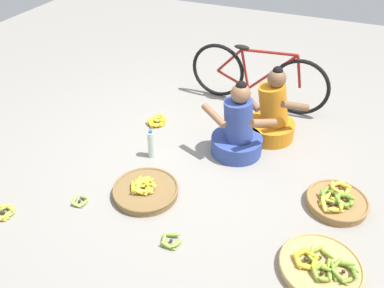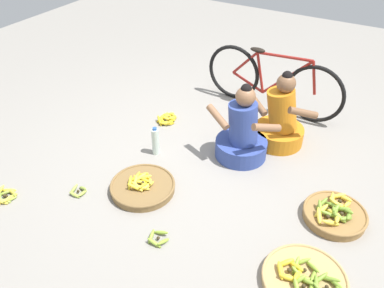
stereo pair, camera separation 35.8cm
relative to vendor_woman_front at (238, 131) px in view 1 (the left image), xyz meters
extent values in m
plane|color=gray|center=(-0.28, -0.30, -0.26)|extent=(10.00, 10.00, 0.00)
cylinder|color=#334793|center=(0.00, 0.00, -0.17)|extent=(0.52, 0.52, 0.18)
cylinder|color=#334793|center=(0.00, 0.00, 0.13)|extent=(0.33, 0.29, 0.44)
sphere|color=#8C6042|center=(0.00, 0.00, 0.42)|extent=(0.19, 0.19, 0.19)
sphere|color=black|center=(0.00, 0.00, 0.50)|extent=(0.10, 0.10, 0.10)
cylinder|color=#8C6042|center=(-0.21, -0.14, 0.21)|extent=(0.31, 0.20, 0.16)
cylinder|color=#8C6042|center=(0.26, -0.08, 0.21)|extent=(0.24, 0.29, 0.16)
cylinder|color=orange|center=(0.24, 0.42, -0.17)|extent=(0.52, 0.52, 0.18)
cylinder|color=orange|center=(0.24, 0.42, 0.14)|extent=(0.40, 0.34, 0.47)
sphere|color=brown|center=(0.24, 0.42, 0.44)|extent=(0.19, 0.19, 0.19)
sphere|color=black|center=(0.24, 0.42, 0.51)|extent=(0.10, 0.10, 0.10)
cylinder|color=brown|center=(0.02, 0.27, 0.22)|extent=(0.29, 0.23, 0.16)
cylinder|color=brown|center=(0.48, 0.33, 0.22)|extent=(0.28, 0.25, 0.16)
torus|color=black|center=(-0.60, 1.07, 0.08)|extent=(0.69, 0.08, 0.68)
torus|color=black|center=(0.42, 1.01, 0.08)|extent=(0.69, 0.08, 0.68)
cylinder|color=maroon|center=(0.07, 1.03, 0.19)|extent=(0.55, 0.06, 0.55)
cylinder|color=maroon|center=(-0.25, 1.05, 0.17)|extent=(0.15, 0.04, 0.49)
cylinder|color=maroon|center=(0.01, 1.03, 0.43)|extent=(0.65, 0.07, 0.08)
cylinder|color=maroon|center=(-0.40, 1.05, 0.01)|extent=(0.42, 0.05, 0.18)
cylinder|color=maroon|center=(-0.46, 1.06, 0.24)|extent=(0.32, 0.05, 0.35)
cylinder|color=maroon|center=(0.38, 1.01, 0.27)|extent=(0.11, 0.04, 0.38)
ellipsoid|color=black|center=(-0.31, 1.05, 0.44)|extent=(0.18, 0.08, 0.05)
cylinder|color=brown|center=(-0.55, -0.93, -0.23)|extent=(0.58, 0.58, 0.07)
torus|color=brown|center=(-0.55, -0.93, -0.19)|extent=(0.59, 0.59, 0.02)
ellipsoid|color=yellow|center=(-0.48, -0.93, -0.17)|extent=(0.04, 0.15, 0.07)
ellipsoid|color=yellow|center=(-0.50, -0.88, -0.16)|extent=(0.13, 0.14, 0.09)
ellipsoid|color=yellow|center=(-0.58, -0.87, -0.16)|extent=(0.15, 0.09, 0.09)
ellipsoid|color=yellow|center=(-0.61, -0.90, -0.16)|extent=(0.10, 0.15, 0.08)
ellipsoid|color=yellow|center=(-0.61, -0.96, -0.16)|extent=(0.10, 0.15, 0.08)
ellipsoid|color=yellow|center=(-0.57, -0.99, -0.17)|extent=(0.16, 0.07, 0.06)
ellipsoid|color=yellow|center=(-0.52, -0.99, -0.17)|extent=(0.15, 0.10, 0.07)
sphere|color=#382D19|center=(-0.55, -0.93, -0.17)|extent=(0.03, 0.03, 0.03)
ellipsoid|color=yellow|center=(-0.54, -0.89, -0.17)|extent=(0.04, 0.12, 0.05)
ellipsoid|color=yellow|center=(-0.57, -0.84, -0.16)|extent=(0.12, 0.09, 0.08)
ellipsoid|color=yellow|center=(-0.61, -0.83, -0.17)|extent=(0.12, 0.07, 0.07)
ellipsoid|color=yellow|center=(-0.65, -0.89, -0.17)|extent=(0.04, 0.12, 0.07)
ellipsoid|color=yellow|center=(-0.62, -0.93, -0.17)|extent=(0.12, 0.09, 0.07)
ellipsoid|color=yellow|center=(-0.56, -0.92, -0.17)|extent=(0.11, 0.10, 0.07)
sphere|color=#382D19|center=(-0.59, -0.88, -0.17)|extent=(0.03, 0.03, 0.03)
ellipsoid|color=yellow|center=(-0.52, -0.95, -0.16)|extent=(0.04, 0.16, 0.08)
ellipsoid|color=yellow|center=(-0.57, -0.89, -0.17)|extent=(0.16, 0.07, 0.07)
ellipsoid|color=yellow|center=(-0.64, -0.91, -0.17)|extent=(0.12, 0.14, 0.07)
ellipsoid|color=yellow|center=(-0.65, -0.99, -0.16)|extent=(0.10, 0.15, 0.08)
ellipsoid|color=yellow|center=(-0.56, -1.02, -0.16)|extent=(0.15, 0.08, 0.09)
sphere|color=#382D19|center=(-0.59, -0.95, -0.17)|extent=(0.03, 0.03, 0.03)
cylinder|color=olive|center=(1.05, -0.41, -0.22)|extent=(0.52, 0.52, 0.07)
torus|color=olive|center=(1.05, -0.41, -0.19)|extent=(0.53, 0.53, 0.02)
ellipsoid|color=olive|center=(1.15, -0.43, -0.16)|extent=(0.04, 0.13, 0.08)
ellipsoid|color=olive|center=(1.13, -0.38, -0.15)|extent=(0.13, 0.10, 0.09)
ellipsoid|color=olive|center=(1.09, -0.37, -0.16)|extent=(0.14, 0.05, 0.08)
ellipsoid|color=olive|center=(1.04, -0.41, -0.15)|extent=(0.07, 0.14, 0.09)
ellipsoid|color=olive|center=(1.05, -0.46, -0.15)|extent=(0.11, 0.13, 0.09)
ellipsoid|color=olive|center=(1.09, -0.49, -0.15)|extent=(0.14, 0.05, 0.08)
ellipsoid|color=olive|center=(1.14, -0.46, -0.16)|extent=(0.11, 0.13, 0.07)
sphere|color=#382D19|center=(1.10, -0.43, -0.16)|extent=(0.03, 0.03, 0.03)
ellipsoid|color=yellow|center=(1.11, -0.30, -0.16)|extent=(0.06, 0.15, 0.08)
ellipsoid|color=yellow|center=(1.08, -0.23, -0.16)|extent=(0.15, 0.09, 0.07)
ellipsoid|color=yellow|center=(1.02, -0.23, -0.16)|extent=(0.15, 0.11, 0.07)
ellipsoid|color=yellow|center=(0.99, -0.30, -0.16)|extent=(0.07, 0.15, 0.07)
ellipsoid|color=yellow|center=(1.03, -0.35, -0.15)|extent=(0.15, 0.08, 0.09)
ellipsoid|color=yellow|center=(1.07, -0.35, -0.15)|extent=(0.15, 0.08, 0.09)
sphere|color=#382D19|center=(1.05, -0.29, -0.16)|extent=(0.03, 0.03, 0.03)
ellipsoid|color=olive|center=(1.05, -0.42, -0.15)|extent=(0.03, 0.14, 0.09)
ellipsoid|color=olive|center=(1.00, -0.36, -0.16)|extent=(0.15, 0.07, 0.07)
ellipsoid|color=olive|center=(0.92, -0.40, -0.15)|extent=(0.09, 0.15, 0.09)
ellipsoid|color=olive|center=(0.93, -0.45, -0.15)|extent=(0.10, 0.14, 0.09)
ellipsoid|color=olive|center=(1.00, -0.49, -0.16)|extent=(0.15, 0.07, 0.07)
sphere|color=#382D19|center=(0.98, -0.42, -0.16)|extent=(0.03, 0.03, 0.03)
ellipsoid|color=yellow|center=(1.08, -0.51, -0.15)|extent=(0.05, 0.16, 0.09)
ellipsoid|color=yellow|center=(1.03, -0.45, -0.16)|extent=(0.16, 0.10, 0.07)
ellipsoid|color=yellow|center=(0.94, -0.49, -0.15)|extent=(0.10, 0.16, 0.10)
ellipsoid|color=yellow|center=(0.94, -0.55, -0.16)|extent=(0.10, 0.16, 0.08)
ellipsoid|color=yellow|center=(1.05, -0.58, -0.15)|extent=(0.16, 0.12, 0.09)
sphere|color=#382D19|center=(1.01, -0.52, -0.16)|extent=(0.03, 0.03, 0.03)
cylinder|color=tan|center=(1.01, -1.15, -0.23)|extent=(0.60, 0.60, 0.06)
torus|color=tan|center=(1.01, -1.15, -0.20)|extent=(0.61, 0.61, 0.02)
ellipsoid|color=olive|center=(1.24, -1.15, -0.17)|extent=(0.06, 0.16, 0.09)
ellipsoid|color=olive|center=(1.21, -1.11, -0.17)|extent=(0.15, 0.11, 0.07)
ellipsoid|color=olive|center=(1.17, -1.09, -0.17)|extent=(0.16, 0.03, 0.08)
ellipsoid|color=olive|center=(1.11, -1.13, -0.17)|extent=(0.10, 0.15, 0.07)
ellipsoid|color=olive|center=(1.10, -1.19, -0.17)|extent=(0.08, 0.16, 0.06)
ellipsoid|color=olive|center=(1.15, -1.23, -0.16)|extent=(0.15, 0.08, 0.09)
ellipsoid|color=olive|center=(1.22, -1.21, -0.18)|extent=(0.13, 0.13, 0.06)
sphere|color=#382D19|center=(1.17, -1.16, -0.17)|extent=(0.03, 0.03, 0.03)
ellipsoid|color=#8CAD38|center=(1.06, -1.11, -0.18)|extent=(0.03, 0.15, 0.05)
ellipsoid|color=#8CAD38|center=(1.04, -1.05, -0.17)|extent=(0.14, 0.11, 0.07)
ellipsoid|color=#8CAD38|center=(0.95, -1.05, -0.17)|extent=(0.13, 0.12, 0.08)
ellipsoid|color=#8CAD38|center=(0.93, -1.11, -0.17)|extent=(0.03, 0.15, 0.09)
ellipsoid|color=#8CAD38|center=(0.97, -1.17, -0.17)|extent=(0.15, 0.08, 0.08)
ellipsoid|color=#8CAD38|center=(1.02, -1.17, -0.18)|extent=(0.15, 0.07, 0.05)
sphere|color=#382D19|center=(1.00, -1.10, -0.17)|extent=(0.03, 0.03, 0.03)
ellipsoid|color=yellow|center=(0.97, -1.17, -0.17)|extent=(0.06, 0.15, 0.08)
ellipsoid|color=yellow|center=(0.93, -1.10, -0.17)|extent=(0.15, 0.10, 0.07)
ellipsoid|color=yellow|center=(0.86, -1.12, -0.17)|extent=(0.13, 0.13, 0.07)
ellipsoid|color=yellow|center=(0.85, -1.20, -0.17)|extent=(0.11, 0.14, 0.07)
ellipsoid|color=yellow|center=(0.92, -1.22, -0.17)|extent=(0.15, 0.07, 0.06)
sphere|color=#382D19|center=(0.90, -1.16, -0.17)|extent=(0.03, 0.03, 0.03)
ellipsoid|color=#8CAD38|center=(1.08, -1.23, -0.17)|extent=(0.05, 0.12, 0.06)
ellipsoid|color=#8CAD38|center=(1.04, -1.19, -0.17)|extent=(0.12, 0.06, 0.06)
ellipsoid|color=#8CAD38|center=(0.99, -1.21, -0.17)|extent=(0.10, 0.11, 0.08)
ellipsoid|color=#8CAD38|center=(0.99, -1.27, -0.17)|extent=(0.10, 0.11, 0.08)
ellipsoid|color=#8CAD38|center=(1.05, -1.28, -0.17)|extent=(0.12, 0.09, 0.08)
sphere|color=#382D19|center=(1.03, -1.24, -0.17)|extent=(0.03, 0.03, 0.03)
ellipsoid|color=#9EB747|center=(-1.49, -1.63, -0.24)|extent=(0.06, 0.14, 0.05)
ellipsoid|color=#9EB747|center=(-1.52, -1.57, -0.23)|extent=(0.13, 0.08, 0.07)
ellipsoid|color=#9EB747|center=(-1.59, -1.59, -0.24)|extent=(0.10, 0.12, 0.05)
ellipsoid|color=#9EB747|center=(-1.52, -1.67, -0.23)|extent=(0.13, 0.09, 0.07)
sphere|color=#382D19|center=(-1.55, -1.62, -0.24)|extent=(0.03, 0.03, 0.03)
ellipsoid|color=yellow|center=(-1.49, -1.62, -0.23)|extent=(0.05, 0.16, 0.07)
ellipsoid|color=yellow|center=(-1.54, -1.56, -0.23)|extent=(0.16, 0.08, 0.08)
ellipsoid|color=yellow|center=(-1.59, -1.56, -0.23)|extent=(0.16, 0.08, 0.06)
sphere|color=#382D19|center=(-1.56, -1.63, -0.23)|extent=(0.03, 0.03, 0.03)
ellipsoid|color=#8CAD38|center=(-0.05, -1.35, -0.23)|extent=(0.06, 0.14, 0.07)
ellipsoid|color=#8CAD38|center=(-0.12, -1.28, -0.23)|extent=(0.14, 0.06, 0.06)
ellipsoid|color=#8CAD38|center=(-0.16, -1.36, -0.23)|extent=(0.06, 0.14, 0.06)
ellipsoid|color=#8CAD38|center=(-0.10, -1.40, -0.23)|extent=(0.13, 0.04, 0.07)
sphere|color=#382D19|center=(-0.10, -1.34, -0.23)|extent=(0.03, 0.03, 0.03)
ellipsoid|color=#9EB747|center=(-0.99, -1.25, -0.24)|extent=(0.04, 0.12, 0.05)
ellipsoid|color=#9EB747|center=(-1.03, -1.20, -0.23)|extent=(0.12, 0.05, 0.07)
ellipsoid|color=#9EB747|center=(-1.09, -1.25, -0.23)|extent=(0.03, 0.12, 0.07)
ellipsoid|color=#9EB747|center=(-1.03, -1.30, -0.24)|extent=(0.12, 0.04, 0.06)
sphere|color=#382D19|center=(-1.04, -1.25, -0.24)|extent=(0.03, 0.03, 0.03)
ellipsoid|color=gold|center=(-0.94, 0.15, -0.23)|extent=(0.05, 0.16, 0.07)
ellipsoid|color=gold|center=(-0.97, 0.20, -0.23)|extent=(0.15, 0.11, 0.07)
ellipsoid|color=gold|center=(-1.05, 0.19, -0.23)|extent=(0.14, 0.13, 0.07)
ellipsoid|color=gold|center=(-1.07, 0.15, -0.23)|extent=(0.06, 0.16, 0.08)
ellipsoid|color=gold|center=(-1.05, 0.09, -0.22)|extent=(0.14, 0.13, 0.09)
ellipsoid|color=gold|center=(-0.96, 0.09, -0.23)|extent=(0.14, 0.13, 0.07)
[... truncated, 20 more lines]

